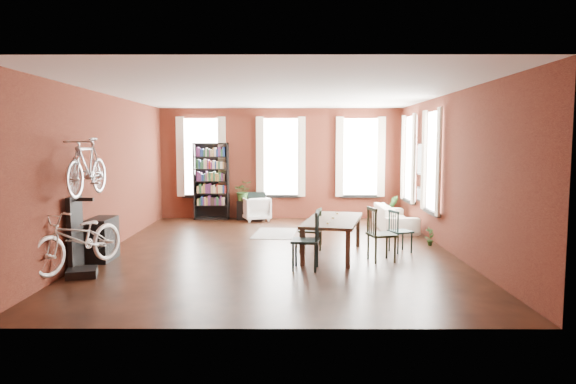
{
  "coord_description": "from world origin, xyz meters",
  "views": [
    {
      "loc": [
        0.26,
        -10.42,
        2.21
      ],
      "look_at": [
        0.22,
        0.6,
        1.15
      ],
      "focal_mm": 32.0,
      "sensor_mm": 36.0,
      "label": 1
    }
  ],
  "objects_px": {
    "white_armchair": "(256,208)",
    "bicycle_floor": "(79,210)",
    "dining_chair_b": "(310,230)",
    "bike_trainer": "(82,273)",
    "bookshelf": "(211,181)",
    "console_table": "(102,239)",
    "dining_table": "(333,237)",
    "dining_chair_c": "(382,234)",
    "dining_chair_a": "(305,241)",
    "cream_sofa": "(395,213)",
    "dining_chair_d": "(401,231)",
    "plant_stand": "(242,210)"
  },
  "relations": [
    {
      "from": "bike_trainer",
      "to": "console_table",
      "type": "distance_m",
      "value": 1.28
    },
    {
      "from": "bicycle_floor",
      "to": "dining_chair_a",
      "type": "bearing_deg",
      "value": 28.62
    },
    {
      "from": "bookshelf",
      "to": "cream_sofa",
      "type": "distance_m",
      "value": 5.28
    },
    {
      "from": "console_table",
      "to": "plant_stand",
      "type": "distance_m",
      "value": 5.54
    },
    {
      "from": "dining_table",
      "to": "bicycle_floor",
      "type": "relative_size",
      "value": 1.1
    },
    {
      "from": "bicycle_floor",
      "to": "dining_chair_d",
      "type": "bearing_deg",
      "value": 39.8
    },
    {
      "from": "dining_chair_a",
      "to": "dining_chair_c",
      "type": "bearing_deg",
      "value": 122.19
    },
    {
      "from": "dining_chair_b",
      "to": "bookshelf",
      "type": "height_order",
      "value": "bookshelf"
    },
    {
      "from": "white_armchair",
      "to": "bicycle_floor",
      "type": "height_order",
      "value": "bicycle_floor"
    },
    {
      "from": "dining_table",
      "to": "console_table",
      "type": "height_order",
      "value": "console_table"
    },
    {
      "from": "bookshelf",
      "to": "dining_chair_a",
      "type": "bearing_deg",
      "value": -66.81
    },
    {
      "from": "cream_sofa",
      "to": "dining_table",
      "type": "bearing_deg",
      "value": 149.19
    },
    {
      "from": "dining_chair_b",
      "to": "bike_trainer",
      "type": "distance_m",
      "value": 4.34
    },
    {
      "from": "dining_chair_a",
      "to": "cream_sofa",
      "type": "bearing_deg",
      "value": 158.39
    },
    {
      "from": "dining_chair_c",
      "to": "console_table",
      "type": "distance_m",
      "value": 5.26
    },
    {
      "from": "dining_chair_b",
      "to": "dining_chair_d",
      "type": "bearing_deg",
      "value": 107.11
    },
    {
      "from": "dining_table",
      "to": "dining_chair_c",
      "type": "xyz_separation_m",
      "value": [
        0.87,
        -0.48,
        0.14
      ]
    },
    {
      "from": "dining_chair_b",
      "to": "white_armchair",
      "type": "relative_size",
      "value": 1.2
    },
    {
      "from": "cream_sofa",
      "to": "bicycle_floor",
      "type": "height_order",
      "value": "bicycle_floor"
    },
    {
      "from": "dining_chair_d",
      "to": "dining_chair_a",
      "type": "bearing_deg",
      "value": 105.21
    },
    {
      "from": "bike_trainer",
      "to": "console_table",
      "type": "height_order",
      "value": "console_table"
    },
    {
      "from": "dining_chair_a",
      "to": "cream_sofa",
      "type": "height_order",
      "value": "dining_chair_a"
    },
    {
      "from": "dining_chair_a",
      "to": "dining_chair_c",
      "type": "xyz_separation_m",
      "value": [
        1.44,
        0.64,
        -0.01
      ]
    },
    {
      "from": "dining_chair_a",
      "to": "console_table",
      "type": "height_order",
      "value": "dining_chair_a"
    },
    {
      "from": "bicycle_floor",
      "to": "bike_trainer",
      "type": "bearing_deg",
      "value": -27.82
    },
    {
      "from": "dining_chair_b",
      "to": "bike_trainer",
      "type": "bearing_deg",
      "value": -45.56
    },
    {
      "from": "dining_table",
      "to": "plant_stand",
      "type": "xyz_separation_m",
      "value": [
        -2.21,
        4.7,
        -0.09
      ]
    },
    {
      "from": "dining_chair_a",
      "to": "bicycle_floor",
      "type": "xyz_separation_m",
      "value": [
        -3.74,
        -0.48,
        0.59
      ]
    },
    {
      "from": "bike_trainer",
      "to": "dining_chair_a",
      "type": "bearing_deg",
      "value": 7.89
    },
    {
      "from": "dining_chair_a",
      "to": "bookshelf",
      "type": "bearing_deg",
      "value": -148.59
    },
    {
      "from": "bookshelf",
      "to": "console_table",
      "type": "xyz_separation_m",
      "value": [
        -1.28,
        -5.2,
        -0.7
      ]
    },
    {
      "from": "white_armchair",
      "to": "cream_sofa",
      "type": "relative_size",
      "value": 0.35
    },
    {
      "from": "white_armchair",
      "to": "bicycle_floor",
      "type": "xyz_separation_m",
      "value": [
        -2.5,
        -6.12,
        0.73
      ]
    },
    {
      "from": "dining_chair_b",
      "to": "bookshelf",
      "type": "distance_m",
      "value": 5.25
    },
    {
      "from": "dining_chair_a",
      "to": "dining_chair_b",
      "type": "distance_m",
      "value": 1.45
    },
    {
      "from": "bookshelf",
      "to": "cream_sofa",
      "type": "xyz_separation_m",
      "value": [
        4.95,
        -1.7,
        -0.69
      ]
    },
    {
      "from": "dining_chair_b",
      "to": "dining_chair_a",
      "type": "bearing_deg",
      "value": 11.85
    },
    {
      "from": "cream_sofa",
      "to": "dining_chair_a",
      "type": "bearing_deg",
      "value": 150.17
    },
    {
      "from": "dining_chair_c",
      "to": "white_armchair",
      "type": "xyz_separation_m",
      "value": [
        -2.68,
        5.0,
        -0.13
      ]
    },
    {
      "from": "dining_table",
      "to": "bookshelf",
      "type": "relative_size",
      "value": 0.97
    },
    {
      "from": "dining_chair_b",
      "to": "console_table",
      "type": "distance_m",
      "value": 4.02
    },
    {
      "from": "dining_chair_a",
      "to": "white_armchair",
      "type": "xyz_separation_m",
      "value": [
        -1.23,
        5.64,
        -0.14
      ]
    },
    {
      "from": "dining_chair_d",
      "to": "bicycle_floor",
      "type": "relative_size",
      "value": 0.44
    },
    {
      "from": "dining_chair_b",
      "to": "bike_trainer",
      "type": "height_order",
      "value": "dining_chair_b"
    },
    {
      "from": "dining_chair_b",
      "to": "white_armchair",
      "type": "xyz_separation_m",
      "value": [
        -1.38,
        4.2,
        -0.07
      ]
    },
    {
      "from": "white_armchair",
      "to": "bike_trainer",
      "type": "height_order",
      "value": "white_armchair"
    },
    {
      "from": "dining_chair_c",
      "to": "white_armchair",
      "type": "bearing_deg",
      "value": 15.39
    },
    {
      "from": "dining_chair_c",
      "to": "console_table",
      "type": "xyz_separation_m",
      "value": [
        -5.26,
        0.07,
        -0.1
      ]
    },
    {
      "from": "dining_table",
      "to": "dining_chair_b",
      "type": "relative_size",
      "value": 2.41
    },
    {
      "from": "plant_stand",
      "to": "cream_sofa",
      "type": "bearing_deg",
      "value": -21.5
    }
  ]
}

